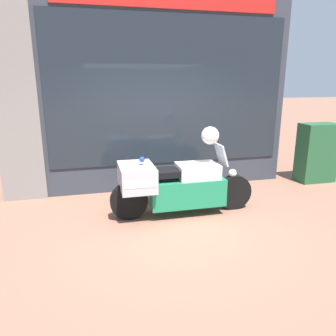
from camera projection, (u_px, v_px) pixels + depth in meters
name	position (u px, v px, depth m)	size (l,w,h in m)	color
ground_plane	(177.00, 225.00, 5.14)	(60.00, 60.00, 0.00)	#8E604C
shop_building	(132.00, 94.00, 6.41)	(5.72, 0.55, 3.84)	#333842
window_display	(166.00, 164.00, 6.99)	(4.50, 0.30, 1.91)	slate
paramedic_motorcycle	(173.00, 185.00, 5.41)	(2.45, 0.80, 1.18)	black
utility_cabinet	(317.00, 153.00, 7.19)	(0.79, 0.45, 1.28)	#235633
white_helmet	(210.00, 136.00, 5.34)	(0.29, 0.29, 0.29)	white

